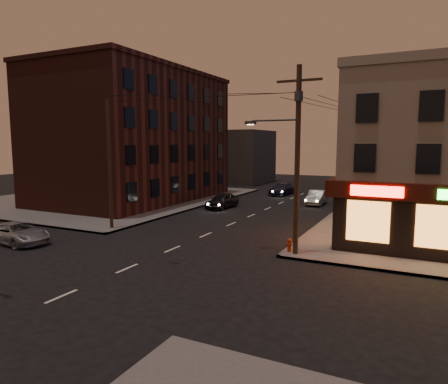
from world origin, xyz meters
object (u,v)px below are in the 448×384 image
Objects in this scene: fire_hydrant at (289,244)px; sedan_near at (222,201)px; sedan_mid at (317,197)px; suv_cross at (16,233)px; sedan_far at (282,189)px.

sedan_near is at bearing 129.90° from fire_hydrant.
sedan_near is at bearing -140.99° from sedan_mid.
sedan_mid is (7.47, 6.25, -0.02)m from sedan_near.
suv_cross is at bearing -162.09° from fire_hydrant.
suv_cross is 30.38m from sedan_far.
suv_cross is at bearing -102.63° from sedan_near.
suv_cross is 6.09× the size of fire_hydrant.
sedan_near reaches higher than suv_cross.
sedan_far is 6.31× the size of fire_hydrant.
sedan_far is (1.99, 11.99, -0.03)m from sedan_near.
sedan_mid is at bearing -25.12° from suv_cross.
fire_hydrant is (8.37, -24.38, -0.13)m from sedan_far.
fire_hydrant is at bearing -68.78° from suv_cross.
sedan_far reaches higher than suv_cross.
sedan_far is at bearing 85.03° from sedan_near.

